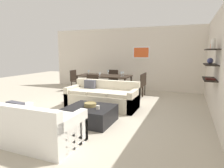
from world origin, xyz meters
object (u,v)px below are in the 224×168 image
dining_chair_left_far (76,79)px  wine_glass_left_far (89,71)px  coffee_table (90,114)px  dining_chair_right_far (142,83)px  wine_glass_right_far (123,73)px  dining_chair_head (112,79)px  decorative_bowl (90,104)px  dining_chair_foot (94,85)px  candle_jar (98,107)px  dining_chair_right_near (139,84)px  wine_glass_foot (100,74)px  wine_glass_head (108,71)px  loveseat_white (39,128)px  sofa_beige (102,98)px  dining_table (104,77)px  wine_glass_right_near (121,73)px

dining_chair_left_far → wine_glass_left_far: bearing=-7.7°
dining_chair_left_far → coffee_table: bearing=-52.9°
dining_chair_right_far → wine_glass_right_far: size_ratio=5.47×
dining_chair_head → wine_glass_right_far: bearing=-45.2°
decorative_bowl → dining_chair_foot: size_ratio=0.33×
candle_jar → dining_chair_right_near: 2.95m
candle_jar → wine_glass_foot: size_ratio=0.60×
dining_chair_foot → dining_chair_right_far: 1.81m
wine_glass_right_far → wine_glass_head: (-0.75, 0.29, 0.00)m
dining_chair_right_far → loveseat_white: bearing=-99.9°
sofa_beige → dining_chair_head: (-0.72, 2.62, 0.21)m
dining_table → dining_chair_right_near: size_ratio=2.38×
sofa_beige → candle_jar: sofa_beige is taller
decorative_bowl → dining_table: bearing=108.1°
sofa_beige → dining_chair_right_near: dining_chair_right_near is taller
candle_jar → wine_glass_foot: bearing=114.5°
dining_chair_head → dining_chair_right_far: bearing=-24.5°
sofa_beige → dining_chair_right_near: (0.74, 1.54, 0.21)m
dining_chair_foot → dining_chair_left_far: (-1.45, 1.08, 0.00)m
candle_jar → wine_glass_head: bearing=109.4°
loveseat_white → dining_chair_right_far: 4.61m
wine_glass_right_near → wine_glass_head: (-0.75, 0.52, -0.00)m
dining_chair_right_near → dining_chair_foot: bearing=-155.5°
dining_chair_right_near → sofa_beige: bearing=-115.6°
candle_jar → wine_glass_right_near: bearing=99.3°
dining_chair_foot → wine_glass_right_near: bearing=45.2°
coffee_table → dining_chair_foot: 2.39m
dining_chair_head → wine_glass_head: wine_glass_head is taller
dining_chair_right_near → dining_chair_left_far: size_ratio=1.00×
loveseat_white → wine_glass_foot: size_ratio=9.77×
dining_chair_head → wine_glass_left_far: wine_glass_left_far is taller
wine_glass_right_near → wine_glass_foot: size_ratio=1.22×
wine_glass_right_far → loveseat_white: bearing=-91.2°
dining_chair_right_near → loveseat_white: bearing=-100.9°
dining_chair_right_near → dining_chair_right_far: size_ratio=1.00×
dining_chair_foot → wine_glass_head: size_ratio=5.25×
dining_chair_right_far → wine_glass_head: bearing=172.3°
dining_table → dining_chair_head: dining_chair_head is taller
dining_chair_left_far → dining_chair_head: bearing=24.5°
dining_chair_head → wine_glass_foot: wine_glass_foot is taller
loveseat_white → dining_table: bearing=98.7°
dining_chair_left_far → wine_glass_foot: 1.62m
sofa_beige → loveseat_white: 2.58m
loveseat_white → wine_glass_head: wine_glass_head is taller
loveseat_white → dining_chair_left_far: size_ratio=1.62×
dining_chair_foot → wine_glass_left_far: size_ratio=5.18×
decorative_bowl → dining_table: 3.17m
loveseat_white → candle_jar: (0.59, 1.18, 0.13)m
dining_table → wine_glass_foot: 0.44m
sofa_beige → dining_chair_right_far: (0.74, 1.96, 0.21)m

